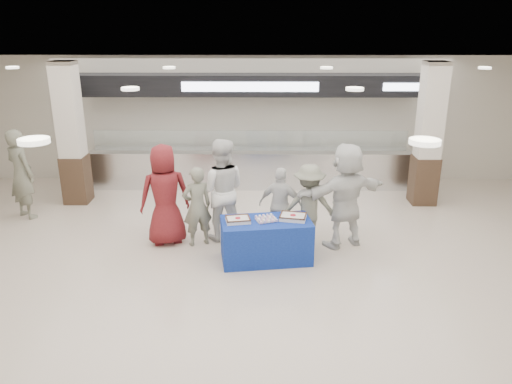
{
  "coord_description": "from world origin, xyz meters",
  "views": [
    {
      "loc": [
        0.24,
        -6.73,
        4.06
      ],
      "look_at": [
        0.17,
        1.6,
        1.15
      ],
      "focal_mm": 35.0,
      "sensor_mm": 36.0,
      "label": 1
    }
  ],
  "objects_px": {
    "chef_tall": "(221,190)",
    "display_table": "(266,240)",
    "sheet_cake_right": "(293,217)",
    "cupcake_tray": "(266,219)",
    "chef_short": "(281,205)",
    "civilian_maroon": "(165,195)",
    "sheet_cake_left": "(238,219)",
    "civilian_white": "(346,195)",
    "soldier_bg": "(21,174)",
    "soldier_b": "(309,206)",
    "soldier_a": "(197,206)"
  },
  "relations": [
    {
      "from": "sheet_cake_right",
      "to": "soldier_bg",
      "type": "height_order",
      "value": "soldier_bg"
    },
    {
      "from": "civilian_maroon",
      "to": "sheet_cake_right",
      "type": "bearing_deg",
      "value": 145.94
    },
    {
      "from": "sheet_cake_right",
      "to": "chef_tall",
      "type": "height_order",
      "value": "chef_tall"
    },
    {
      "from": "chef_tall",
      "to": "civilian_white",
      "type": "xyz_separation_m",
      "value": [
        2.31,
        -0.29,
        -0.0
      ]
    },
    {
      "from": "chef_short",
      "to": "cupcake_tray",
      "type": "bearing_deg",
      "value": 88.49
    },
    {
      "from": "display_table",
      "to": "sheet_cake_left",
      "type": "distance_m",
      "value": 0.65
    },
    {
      "from": "display_table",
      "to": "civilian_maroon",
      "type": "relative_size",
      "value": 0.81
    },
    {
      "from": "soldier_bg",
      "to": "soldier_a",
      "type": "bearing_deg",
      "value": -166.31
    },
    {
      "from": "sheet_cake_left",
      "to": "civilian_white",
      "type": "height_order",
      "value": "civilian_white"
    },
    {
      "from": "soldier_b",
      "to": "civilian_white",
      "type": "bearing_deg",
      "value": -179.34
    },
    {
      "from": "soldier_a",
      "to": "civilian_white",
      "type": "distance_m",
      "value": 2.75
    },
    {
      "from": "sheet_cake_left",
      "to": "display_table",
      "type": "bearing_deg",
      "value": 6.08
    },
    {
      "from": "soldier_a",
      "to": "chef_tall",
      "type": "height_order",
      "value": "chef_tall"
    },
    {
      "from": "display_table",
      "to": "civilian_maroon",
      "type": "distance_m",
      "value": 2.09
    },
    {
      "from": "chef_short",
      "to": "soldier_a",
      "type": "bearing_deg",
      "value": 24.36
    },
    {
      "from": "chef_tall",
      "to": "chef_short",
      "type": "xyz_separation_m",
      "value": [
        1.13,
        -0.11,
        -0.26
      ]
    },
    {
      "from": "cupcake_tray",
      "to": "chef_short",
      "type": "distance_m",
      "value": 0.85
    },
    {
      "from": "display_table",
      "to": "civilian_white",
      "type": "height_order",
      "value": "civilian_white"
    },
    {
      "from": "sheet_cake_left",
      "to": "cupcake_tray",
      "type": "bearing_deg",
      "value": 7.06
    },
    {
      "from": "display_table",
      "to": "sheet_cake_right",
      "type": "bearing_deg",
      "value": 1.02
    },
    {
      "from": "cupcake_tray",
      "to": "chef_tall",
      "type": "height_order",
      "value": "chef_tall"
    },
    {
      "from": "display_table",
      "to": "sheet_cake_right",
      "type": "relative_size",
      "value": 3.08
    },
    {
      "from": "civilian_maroon",
      "to": "chef_short",
      "type": "xyz_separation_m",
      "value": [
        2.16,
        0.09,
        -0.23
      ]
    },
    {
      "from": "display_table",
      "to": "soldier_b",
      "type": "height_order",
      "value": "soldier_b"
    },
    {
      "from": "sheet_cake_right",
      "to": "chef_short",
      "type": "relative_size",
      "value": 0.34
    },
    {
      "from": "sheet_cake_left",
      "to": "soldier_bg",
      "type": "height_order",
      "value": "soldier_bg"
    },
    {
      "from": "sheet_cake_left",
      "to": "soldier_b",
      "type": "bearing_deg",
      "value": 28.35
    },
    {
      "from": "civilian_white",
      "to": "soldier_b",
      "type": "bearing_deg",
      "value": -23.87
    },
    {
      "from": "chef_tall",
      "to": "display_table",
      "type": "bearing_deg",
      "value": 132.13
    },
    {
      "from": "chef_tall",
      "to": "sheet_cake_right",
      "type": "bearing_deg",
      "value": 146.72
    },
    {
      "from": "sheet_cake_right",
      "to": "cupcake_tray",
      "type": "relative_size",
      "value": 1.22
    },
    {
      "from": "display_table",
      "to": "civilian_white",
      "type": "xyz_separation_m",
      "value": [
        1.46,
        0.64,
        0.61
      ]
    },
    {
      "from": "sheet_cake_right",
      "to": "civilian_white",
      "type": "bearing_deg",
      "value": 29.52
    },
    {
      "from": "sheet_cake_left",
      "to": "chef_short",
      "type": "distance_m",
      "value": 1.16
    },
    {
      "from": "sheet_cake_right",
      "to": "soldier_b",
      "type": "bearing_deg",
      "value": 59.88
    },
    {
      "from": "cupcake_tray",
      "to": "civilian_white",
      "type": "bearing_deg",
      "value": 23.33
    },
    {
      "from": "soldier_a",
      "to": "soldier_b",
      "type": "distance_m",
      "value": 2.07
    },
    {
      "from": "sheet_cake_right",
      "to": "soldier_a",
      "type": "xyz_separation_m",
      "value": [
        -1.74,
        0.56,
        -0.03
      ]
    },
    {
      "from": "display_table",
      "to": "civilian_white",
      "type": "relative_size",
      "value": 0.78
    },
    {
      "from": "sheet_cake_right",
      "to": "cupcake_tray",
      "type": "xyz_separation_m",
      "value": [
        -0.47,
        -0.07,
        -0.02
      ]
    },
    {
      "from": "sheet_cake_left",
      "to": "cupcake_tray",
      "type": "xyz_separation_m",
      "value": [
        0.49,
        0.06,
        -0.02
      ]
    },
    {
      "from": "chef_tall",
      "to": "soldier_bg",
      "type": "relative_size",
      "value": 1.03
    },
    {
      "from": "sheet_cake_right",
      "to": "civilian_maroon",
      "type": "xyz_separation_m",
      "value": [
        -2.34,
        0.65,
        0.16
      ]
    },
    {
      "from": "chef_short",
      "to": "soldier_b",
      "type": "relative_size",
      "value": 0.93
    },
    {
      "from": "cupcake_tray",
      "to": "civilian_maroon",
      "type": "distance_m",
      "value": 2.01
    },
    {
      "from": "chef_short",
      "to": "soldier_b",
      "type": "height_order",
      "value": "soldier_b"
    },
    {
      "from": "cupcake_tray",
      "to": "soldier_a",
      "type": "xyz_separation_m",
      "value": [
        -1.27,
        0.63,
        -0.01
      ]
    },
    {
      "from": "soldier_a",
      "to": "civilian_white",
      "type": "relative_size",
      "value": 0.77
    },
    {
      "from": "chef_tall",
      "to": "soldier_b",
      "type": "height_order",
      "value": "chef_tall"
    },
    {
      "from": "sheet_cake_left",
      "to": "civilian_white",
      "type": "bearing_deg",
      "value": 19.52
    }
  ]
}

